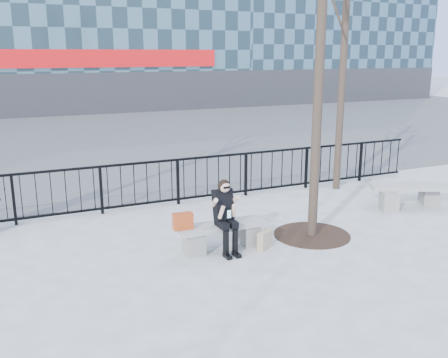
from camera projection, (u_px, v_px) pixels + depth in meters
name	position (u px, v px, depth m)	size (l,w,h in m)	color
ground	(222.00, 249.00, 9.19)	(120.00, 120.00, 0.00)	gray
street_surface	(86.00, 133.00, 22.43)	(60.00, 23.00, 0.01)	#474747
railing	(170.00, 182.00, 11.70)	(14.00, 0.06, 1.10)	black
tree_grate	(312.00, 235.00, 9.86)	(1.50, 1.50, 0.02)	black
bench_main	(222.00, 233.00, 9.12)	(1.65, 0.46, 0.49)	slate
bench_second	(410.00, 193.00, 11.60)	(1.82, 0.51, 0.54)	slate
seated_woman	(226.00, 217.00, 8.88)	(0.50, 0.64, 1.34)	black
handbag	(183.00, 221.00, 8.75)	(0.35, 0.17, 0.29)	#AB3B15
shopping_bag	(265.00, 240.00, 9.15)	(0.36, 0.13, 0.34)	tan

